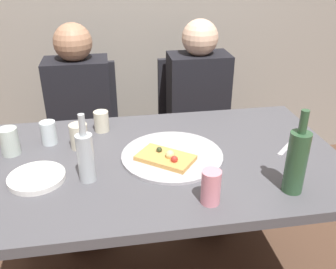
{
  "coord_description": "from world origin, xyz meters",
  "views": [
    {
      "loc": [
        -0.18,
        -1.29,
        1.52
      ],
      "look_at": [
        0.05,
        0.1,
        0.81
      ],
      "focal_mm": 39.5,
      "sensor_mm": 36.0,
      "label": 1
    }
  ],
  "objects": [
    {
      "name": "table_knife",
      "position": [
        0.56,
        0.01,
        0.76
      ],
      "size": [
        0.17,
        0.17,
        0.01
      ],
      "primitive_type": "cube",
      "rotation": [
        0.0,
        0.0,
        3.91
      ],
      "color": "#B7B7BC",
      "rests_on": "dining_table"
    },
    {
      "name": "wine_bottle",
      "position": [
        -0.29,
        -0.11,
        0.86
      ],
      "size": [
        0.06,
        0.06,
        0.26
      ],
      "color": "#B2BCC1",
      "rests_on": "dining_table"
    },
    {
      "name": "pizza_tray",
      "position": [
        0.05,
        0.0,
        0.76
      ],
      "size": [
        0.42,
        0.42,
        0.01
      ],
      "primitive_type": "cylinder",
      "color": "#ADADB2",
      "rests_on": "dining_table"
    },
    {
      "name": "dining_table",
      "position": [
        0.0,
        0.0,
        0.67
      ],
      "size": [
        1.48,
        0.88,
        0.76
      ],
      "color": "#4C4C51",
      "rests_on": "ground_plane"
    },
    {
      "name": "chair_left",
      "position": [
        -0.37,
        0.84,
        0.51
      ],
      "size": [
        0.44,
        0.44,
        0.9
      ],
      "rotation": [
        0.0,
        0.0,
        3.14
      ],
      "color": "black",
      "rests_on": "ground_plane"
    },
    {
      "name": "tumbler_near",
      "position": [
        -0.46,
        0.2,
        0.81
      ],
      "size": [
        0.07,
        0.07,
        0.1
      ],
      "primitive_type": "cylinder",
      "color": "silver",
      "rests_on": "dining_table"
    },
    {
      "name": "wine_glass",
      "position": [
        -0.61,
        0.13,
        0.81
      ],
      "size": [
        0.08,
        0.08,
        0.12
      ],
      "primitive_type": "cylinder",
      "color": "#B7C6BC",
      "rests_on": "dining_table"
    },
    {
      "name": "pizza_slice_last",
      "position": [
        0.01,
        -0.04,
        0.78
      ],
      "size": [
        0.25,
        0.24,
        0.05
      ],
      "color": "tan",
      "rests_on": "pizza_tray"
    },
    {
      "name": "short_glass",
      "position": [
        -0.33,
        0.14,
        0.81
      ],
      "size": [
        0.08,
        0.08,
        0.11
      ],
      "primitive_type": "cylinder",
      "color": "beige",
      "rests_on": "dining_table"
    },
    {
      "name": "guest_in_sweater",
      "position": [
        -0.37,
        0.69,
        0.64
      ],
      "size": [
        0.36,
        0.56,
        1.17
      ],
      "rotation": [
        0.0,
        0.0,
        3.14
      ],
      "color": "black",
      "rests_on": "ground_plane"
    },
    {
      "name": "guest_in_beanie",
      "position": [
        0.34,
        0.69,
        0.64
      ],
      "size": [
        0.36,
        0.56,
        1.17
      ],
      "rotation": [
        0.0,
        0.0,
        3.14
      ],
      "color": "black",
      "rests_on": "ground_plane"
    },
    {
      "name": "soda_can",
      "position": [
        0.12,
        -0.32,
        0.82
      ],
      "size": [
        0.07,
        0.07,
        0.12
      ],
      "primitive_type": "cylinder",
      "color": "pink",
      "rests_on": "dining_table"
    },
    {
      "name": "tumbler_far",
      "position": [
        -0.24,
        0.29,
        0.8
      ],
      "size": [
        0.07,
        0.07,
        0.1
      ],
      "primitive_type": "cylinder",
      "color": "beige",
      "rests_on": "dining_table"
    },
    {
      "name": "beer_bottle",
      "position": [
        0.42,
        -0.3,
        0.88
      ],
      "size": [
        0.07,
        0.07,
        0.31
      ],
      "color": "#2D5133",
      "rests_on": "dining_table"
    },
    {
      "name": "chair_right",
      "position": [
        0.34,
        0.84,
        0.51
      ],
      "size": [
        0.44,
        0.44,
        0.9
      ],
      "rotation": [
        0.0,
        0.0,
        3.14
      ],
      "color": "black",
      "rests_on": "ground_plane"
    },
    {
      "name": "plate_stack",
      "position": [
        -0.48,
        -0.09,
        0.77
      ],
      "size": [
        0.21,
        0.21,
        0.02
      ],
      "primitive_type": "cylinder",
      "color": "white",
      "rests_on": "dining_table"
    }
  ]
}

